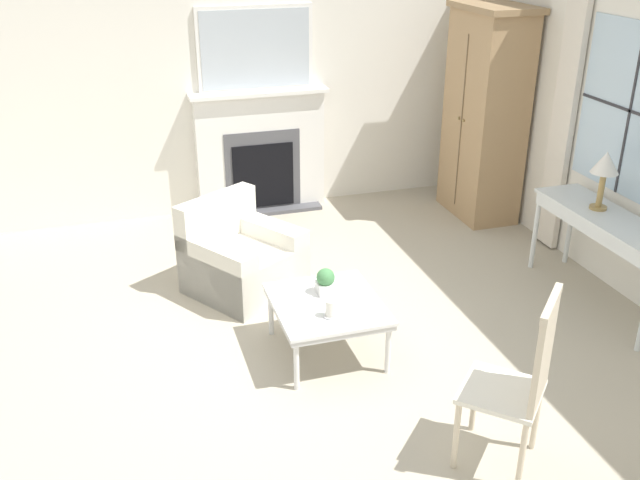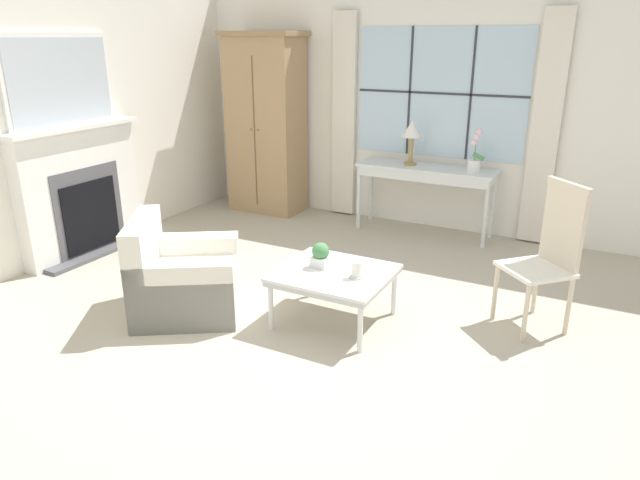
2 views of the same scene
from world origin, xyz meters
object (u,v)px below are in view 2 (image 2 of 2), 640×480
side_chair_wooden (550,249)px  coffee_table (334,276)px  potted_orchid (475,156)px  fireplace (79,183)px  console_table (426,174)px  pillar_candle (356,270)px  armoire (266,124)px  table_lamp (412,132)px  armchair_upholstered (183,280)px  potted_plant_small (321,255)px

side_chair_wooden → coffee_table: (-1.45, -0.70, -0.25)m
potted_orchid → fireplace: bearing=-146.9°
console_table → side_chair_wooden: size_ratio=1.35×
side_chair_wooden → pillar_candle: bearing=-149.7°
armoire → table_lamp: 1.89m
potted_orchid → armchair_upholstered: (-1.63, -2.82, -0.67)m
armchair_upholstered → pillar_candle: armchair_upholstered is taller
armoire → side_chair_wooden: (3.60, -1.70, -0.47)m
pillar_candle → potted_plant_small: bearing=168.7°
pillar_candle → coffee_table: bearing=169.9°
armchair_upholstered → fireplace: bearing=161.8°
console_table → side_chair_wooden: (1.52, -1.73, -0.05)m
potted_plant_small → console_table: bearing=88.3°
coffee_table → potted_orchid: bearing=79.2°
fireplace → table_lamp: (2.70, 2.25, 0.39)m
fireplace → coffee_table: 2.99m
fireplace → side_chair_wooden: fireplace is taller
console_table → armchair_upholstered: bearing=-111.2°
armchair_upholstered → coffee_table: size_ratio=1.32×
fireplace → armoire: size_ratio=0.99×
side_chair_wooden → pillar_candle: (-1.25, -0.73, -0.14)m
armchair_upholstered → pillar_candle: (1.37, 0.37, 0.22)m
fireplace → pillar_candle: fireplace is taller
table_lamp → armoire: bearing=-178.9°
table_lamp → potted_plant_small: size_ratio=2.48×
armoire → fireplace: bearing=-110.2°
console_table → potted_orchid: potted_orchid is taller
potted_orchid → coffee_table: size_ratio=0.55×
pillar_candle → side_chair_wooden: bearing=30.3°
console_table → potted_orchid: (0.53, -0.01, 0.26)m
fireplace → potted_plant_small: bearing=-3.1°
fireplace → side_chair_wooden: (4.41, 0.51, -0.11)m
armchair_upholstered → side_chair_wooden: 2.87m
armchair_upholstered → potted_plant_small: size_ratio=5.62×
armoire → table_lamp: armoire is taller
console_table → potted_orchid: size_ratio=3.30×
console_table → table_lamp: bearing=177.8°
potted_plant_small → armoire: bearing=130.4°
armoire → side_chair_wooden: 4.01m
armchair_upholstered → coffee_table: bearing=19.2°
side_chair_wooden → coffee_table: side_chair_wooden is taller
table_lamp → potted_plant_small: bearing=-87.1°
coffee_table → pillar_candle: size_ratio=6.06×
potted_orchid → potted_plant_small: size_ratio=2.35×
fireplace → potted_orchid: (3.42, 2.23, 0.19)m
console_table → potted_plant_small: (-0.07, -2.39, -0.16)m
table_lamp → pillar_candle: (0.46, -2.47, -0.65)m
armchair_upholstered → pillar_candle: bearing=15.1°
armchair_upholstered → potted_plant_small: (1.03, 0.44, 0.26)m
armchair_upholstered → side_chair_wooden: bearing=22.8°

